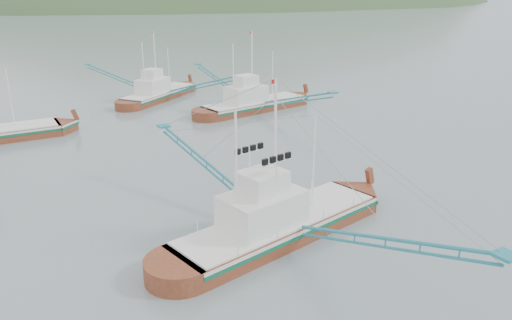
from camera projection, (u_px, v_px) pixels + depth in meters
ground at (301, 228)px, 34.63m from camera, size 1200.00×1200.00×0.00m
main_boat at (278, 210)px, 32.73m from camera, size 16.16×28.20×11.50m
bg_boat_right at (254, 98)px, 66.73m from camera, size 15.72×27.62×11.23m
bg_boat_far at (158, 84)px, 73.33m from camera, size 19.01×23.49×10.59m
headland_right at (237, 3)px, 499.02m from camera, size 684.00×432.00×306.00m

